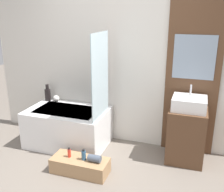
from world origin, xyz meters
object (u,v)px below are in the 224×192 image
object	(u,v)px
sink	(189,103)
bottle_soap_primary	(69,153)
bottle_soap_secondary	(84,155)
vase_tall_dark	(48,94)
bathtub	(68,127)
wooden_step_bench	(80,165)
vase_round_light	(56,98)

from	to	relation	value
sink	bottle_soap_primary	distance (m)	1.66
bottle_soap_secondary	bottle_soap_primary	bearing A→B (deg)	180.00
sink	bottle_soap_primary	world-z (taller)	sink
vase_tall_dark	bottle_soap_secondary	size ratio (longest dim) A/B	1.87
bathtub	wooden_step_bench	xyz separation A→B (m)	(0.49, -0.62, -0.19)
vase_tall_dark	sink	bearing A→B (deg)	-4.27
vase_tall_dark	vase_round_light	distance (m)	0.17
bottle_soap_primary	vase_round_light	bearing A→B (deg)	127.21
sink	vase_round_light	distance (m)	2.08
bottle_soap_secondary	vase_tall_dark	bearing A→B (deg)	138.84
bottle_soap_primary	bottle_soap_secondary	bearing A→B (deg)	-0.00
bathtub	bottle_soap_primary	xyz separation A→B (m)	(0.34, -0.62, -0.03)
sink	bottle_soap_primary	size ratio (longest dim) A/B	3.27
sink	vase_round_light	bearing A→B (deg)	175.60
sink	bottle_soap_secondary	xyz separation A→B (m)	(-1.18, -0.74, -0.56)
sink	vase_tall_dark	size ratio (longest dim) A/B	1.58
bathtub	bottle_soap_primary	world-z (taller)	bathtub
sink	bottle_soap_secondary	world-z (taller)	sink
wooden_step_bench	vase_tall_dark	xyz separation A→B (m)	(-0.98, 0.91, 0.57)
bathtub	wooden_step_bench	bearing A→B (deg)	-51.94
bathtub	vase_tall_dark	world-z (taller)	vase_tall_dark
vase_tall_dark	bottle_soap_primary	xyz separation A→B (m)	(0.84, -0.91, -0.42)
bathtub	vase_round_light	bearing A→B (deg)	140.90
bathtub	sink	distance (m)	1.80
bottle_soap_secondary	wooden_step_bench	bearing A→B (deg)	180.00
vase_round_light	bottle_soap_secondary	distance (m)	1.31
vase_tall_dark	bottle_soap_primary	distance (m)	1.30
vase_tall_dark	bottle_soap_secondary	xyz separation A→B (m)	(1.04, -0.91, -0.41)
bathtub	bottle_soap_primary	bearing A→B (deg)	-61.15
vase_tall_dark	bottle_soap_primary	world-z (taller)	vase_tall_dark
sink	vase_round_light	size ratio (longest dim) A/B	4.06
bottle_soap_primary	wooden_step_bench	bearing A→B (deg)	0.00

